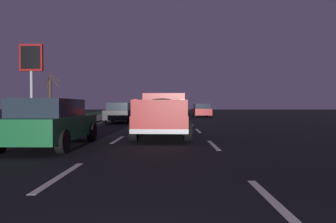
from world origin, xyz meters
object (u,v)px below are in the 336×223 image
at_px(bare_tree_far, 50,95).
at_px(pickup_truck, 163,114).
at_px(gas_price_sign, 31,64).
at_px(sedan_green, 51,122).
at_px(sedan_red, 201,110).
at_px(sedan_black, 120,113).

bearing_deg(bare_tree_far, pickup_truck, -147.22).
xyz_separation_m(pickup_truck, bare_tree_far, (20.79, 13.39, 1.59)).
distance_m(pickup_truck, gas_price_sign, 16.44).
xyz_separation_m(pickup_truck, sedan_green, (-3.23, 3.55, -0.20)).
relative_size(gas_price_sign, bare_tree_far, 1.26).
height_order(sedan_red, bare_tree_far, bare_tree_far).
bearing_deg(pickup_truck, sedan_black, 19.69).
xyz_separation_m(sedan_green, bare_tree_far, (24.02, 9.84, 1.79)).
height_order(pickup_truck, sedan_red, pickup_truck).
height_order(pickup_truck, bare_tree_far, bare_tree_far).
bearing_deg(gas_price_sign, bare_tree_far, 13.60).
bearing_deg(sedan_red, bare_tree_far, 89.76).
bearing_deg(sedan_black, pickup_truck, -160.31).
relative_size(pickup_truck, sedan_green, 1.24).
distance_m(pickup_truck, sedan_red, 21.05).
bearing_deg(sedan_black, bare_tree_far, 42.72).
bearing_deg(bare_tree_far, sedan_black, -137.28).
bearing_deg(gas_price_sign, sedan_black, -99.32).
height_order(sedan_red, gas_price_sign, gas_price_sign).
xyz_separation_m(gas_price_sign, bare_tree_far, (9.29, 2.25, -2.17)).
relative_size(sedan_black, sedan_red, 0.99).
distance_m(sedan_red, bare_tree_far, 17.19).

